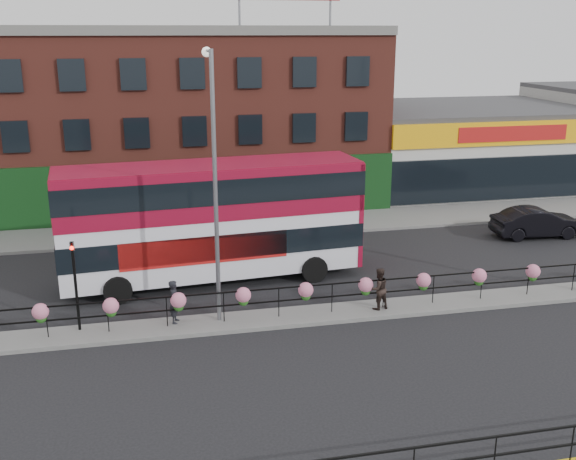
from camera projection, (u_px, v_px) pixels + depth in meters
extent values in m
plane|color=black|center=(305.00, 318.00, 24.75)|extent=(120.00, 120.00, 0.00)
cube|color=slate|center=(252.00, 227.00, 35.96)|extent=(60.00, 4.00, 0.15)
cube|color=slate|center=(306.00, 316.00, 24.73)|extent=(60.00, 1.60, 0.15)
cube|color=brown|center=(165.00, 118.00, 41.23)|extent=(25.00, 12.00, 10.00)
cube|color=#3F3F42|center=(160.00, 30.00, 39.76)|extent=(25.00, 12.00, 0.30)
cube|color=#0F3613|center=(173.00, 193.00, 36.47)|extent=(25.00, 0.25, 3.40)
cube|color=silver|center=(463.00, 147.00, 46.05)|extent=(15.00, 12.00, 5.00)
cube|color=#3F3F42|center=(466.00, 108.00, 45.30)|extent=(15.00, 12.00, 0.30)
cube|color=#FFB30C|center=(512.00, 133.00, 39.85)|extent=(15.00, 0.25, 1.40)
cube|color=red|center=(513.00, 134.00, 39.74)|extent=(7.00, 0.10, 0.90)
cube|color=black|center=(508.00, 178.00, 40.62)|extent=(15.00, 0.25, 2.60)
cylinder|color=slate|center=(239.00, 14.00, 35.66)|extent=(0.12, 0.12, 1.40)
cylinder|color=slate|center=(330.00, 14.00, 36.69)|extent=(0.12, 0.12, 1.40)
cube|color=black|center=(306.00, 286.00, 24.39)|extent=(30.00, 0.05, 0.05)
cube|color=black|center=(306.00, 299.00, 24.53)|extent=(30.00, 0.05, 0.05)
cylinder|color=black|center=(47.00, 322.00, 22.69)|extent=(0.04, 0.04, 1.10)
cylinder|color=black|center=(108.00, 317.00, 23.11)|extent=(0.04, 0.04, 1.10)
cylinder|color=black|center=(167.00, 312.00, 23.52)|extent=(0.04, 0.04, 1.10)
cylinder|color=black|center=(224.00, 307.00, 23.93)|extent=(0.04, 0.04, 1.10)
cylinder|color=black|center=(279.00, 302.00, 24.34)|extent=(0.04, 0.04, 1.10)
cylinder|color=black|center=(332.00, 298.00, 24.75)|extent=(0.04, 0.04, 1.10)
cylinder|color=black|center=(383.00, 293.00, 25.16)|extent=(0.04, 0.04, 1.10)
cylinder|color=black|center=(433.00, 289.00, 25.58)|extent=(0.04, 0.04, 1.10)
cylinder|color=black|center=(481.00, 285.00, 25.99)|extent=(0.04, 0.04, 1.10)
cylinder|color=black|center=(528.00, 281.00, 26.40)|extent=(0.04, 0.04, 1.10)
cylinder|color=black|center=(573.00, 277.00, 26.81)|extent=(0.04, 0.04, 1.10)
sphere|color=pink|center=(40.00, 312.00, 22.55)|extent=(0.56, 0.56, 0.56)
sphere|color=#24601A|center=(41.00, 318.00, 22.61)|extent=(0.36, 0.36, 0.36)
sphere|color=pink|center=(111.00, 306.00, 23.02)|extent=(0.56, 0.56, 0.56)
sphere|color=#24601A|center=(111.00, 312.00, 23.08)|extent=(0.36, 0.36, 0.36)
sphere|color=pink|center=(178.00, 300.00, 23.49)|extent=(0.56, 0.56, 0.56)
sphere|color=#24601A|center=(179.00, 306.00, 23.56)|extent=(0.36, 0.36, 0.36)
sphere|color=pink|center=(243.00, 295.00, 23.96)|extent=(0.56, 0.56, 0.56)
sphere|color=#24601A|center=(243.00, 301.00, 24.03)|extent=(0.36, 0.36, 0.36)
sphere|color=pink|center=(306.00, 290.00, 24.43)|extent=(0.56, 0.56, 0.56)
sphere|color=#24601A|center=(306.00, 296.00, 24.50)|extent=(0.36, 0.36, 0.36)
sphere|color=pink|center=(366.00, 285.00, 24.91)|extent=(0.56, 0.56, 0.56)
sphere|color=#24601A|center=(366.00, 291.00, 24.97)|extent=(0.36, 0.36, 0.36)
sphere|color=pink|center=(424.00, 280.00, 25.38)|extent=(0.56, 0.56, 0.56)
sphere|color=#24601A|center=(423.00, 286.00, 25.44)|extent=(0.36, 0.36, 0.36)
sphere|color=pink|center=(479.00, 276.00, 25.85)|extent=(0.56, 0.56, 0.56)
sphere|color=#24601A|center=(479.00, 281.00, 25.91)|extent=(0.36, 0.36, 0.36)
sphere|color=pink|center=(533.00, 271.00, 26.32)|extent=(0.56, 0.56, 0.56)
sphere|color=#24601A|center=(532.00, 277.00, 26.39)|extent=(0.36, 0.36, 0.36)
cube|color=black|center=(328.00, 460.00, 14.52)|extent=(20.00, 0.05, 0.05)
cylinder|color=black|center=(495.00, 457.00, 15.50)|extent=(0.04, 0.04, 1.10)
cylinder|color=black|center=(572.00, 446.00, 15.91)|extent=(0.04, 0.04, 1.10)
cube|color=white|center=(212.00, 220.00, 27.68)|extent=(12.42, 3.78, 4.45)
cube|color=maroon|center=(211.00, 189.00, 27.32)|extent=(12.49, 3.84, 2.00)
cube|color=black|center=(212.00, 238.00, 27.90)|extent=(12.51, 3.86, 1.00)
cube|color=black|center=(211.00, 185.00, 27.27)|extent=(12.53, 3.88, 1.00)
cube|color=maroon|center=(210.00, 166.00, 27.04)|extent=(12.42, 3.78, 0.13)
cube|color=maroon|center=(349.00, 209.00, 29.39)|extent=(0.43, 2.85, 4.45)
cube|color=red|center=(205.00, 250.00, 26.47)|extent=(6.66, 0.59, 1.11)
cylinder|color=black|center=(118.00, 290.00, 25.88)|extent=(1.14, 0.42, 1.11)
cylinder|color=black|center=(114.00, 267.00, 28.43)|extent=(1.14, 0.42, 1.11)
cylinder|color=black|center=(314.00, 269.00, 28.14)|extent=(1.14, 0.42, 1.11)
cylinder|color=black|center=(294.00, 249.00, 30.69)|extent=(1.14, 0.42, 1.11)
imported|color=black|center=(537.00, 223.00, 34.28)|extent=(2.18, 4.77, 1.50)
imported|color=black|center=(175.00, 302.00, 23.79)|extent=(0.76, 0.66, 1.58)
imported|color=black|center=(379.00, 289.00, 24.96)|extent=(1.04, 0.94, 1.60)
cylinder|color=slate|center=(215.00, 192.00, 22.88)|extent=(0.15, 0.15, 9.43)
cylinder|color=slate|center=(209.00, 51.00, 22.23)|extent=(0.09, 1.41, 0.09)
sphere|color=silver|center=(207.00, 52.00, 22.91)|extent=(0.34, 0.34, 0.34)
cylinder|color=black|center=(76.00, 286.00, 22.98)|extent=(0.10, 0.10, 3.20)
imported|color=black|center=(72.00, 242.00, 22.52)|extent=(0.15, 0.18, 0.90)
sphere|color=#FF190C|center=(72.00, 248.00, 22.46)|extent=(0.14, 0.14, 0.14)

